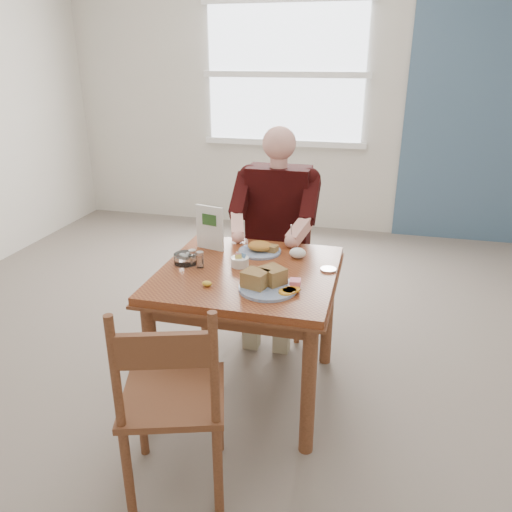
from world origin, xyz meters
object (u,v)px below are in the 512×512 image
(chair_far, at_px, (278,261))
(near_plate, at_px, (267,282))
(chair_near, at_px, (172,400))
(far_plate, at_px, (261,249))
(table, at_px, (248,289))
(diner, at_px, (276,218))

(chair_far, bearing_deg, near_plate, -81.59)
(chair_near, xyz_separation_m, far_plate, (0.13, 1.01, 0.30))
(chair_far, relative_size, near_plate, 2.58)
(table, relative_size, chair_near, 0.97)
(chair_near, xyz_separation_m, near_plate, (0.27, 0.57, 0.31))
(chair_far, bearing_deg, table, -90.00)
(diner, bearing_deg, near_plate, -80.77)
(near_plate, bearing_deg, table, 127.12)
(chair_far, relative_size, chair_near, 1.00)
(table, relative_size, chair_far, 0.97)
(table, xyz_separation_m, chair_near, (-0.12, -0.76, -0.16))
(table, xyz_separation_m, far_plate, (0.01, 0.25, 0.14))
(far_plate, bearing_deg, table, -91.64)
(chair_far, height_order, diner, diner)
(table, distance_m, chair_near, 0.78)
(diner, bearing_deg, chair_near, -94.63)
(far_plate, bearing_deg, diner, 90.90)
(table, xyz_separation_m, near_plate, (0.15, -0.19, 0.15))
(table, distance_m, far_plate, 0.29)
(chair_near, bearing_deg, table, 81.12)
(near_plate, relative_size, far_plate, 1.27)
(far_plate, bearing_deg, chair_near, -97.09)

